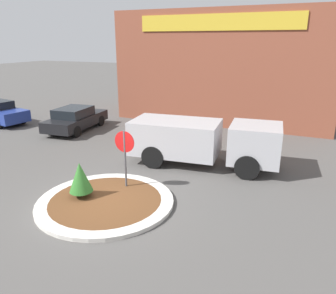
% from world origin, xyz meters
% --- Properties ---
extents(ground_plane, '(120.00, 120.00, 0.00)m').
position_xyz_m(ground_plane, '(0.00, 0.00, 0.00)').
color(ground_plane, '#514F4C').
extents(traffic_island, '(4.42, 4.42, 0.13)m').
position_xyz_m(traffic_island, '(0.00, 0.00, 0.06)').
color(traffic_island, beige).
rests_on(traffic_island, ground_plane).
extents(stop_sign, '(0.75, 0.07, 2.16)m').
position_xyz_m(stop_sign, '(0.07, 1.19, 1.50)').
color(stop_sign, '#4C4C51').
rests_on(stop_sign, ground_plane).
extents(island_shrub, '(0.77, 0.77, 1.19)m').
position_xyz_m(island_shrub, '(-0.85, -0.12, 0.82)').
color(island_shrub, brown).
rests_on(island_shrub, traffic_island).
extents(utility_truck, '(6.30, 2.71, 1.91)m').
position_xyz_m(utility_truck, '(1.74, 4.59, 1.11)').
color(utility_truck, '#B2B2B7').
rests_on(utility_truck, ground_plane).
extents(storefront_building, '(13.39, 6.07, 6.83)m').
position_xyz_m(storefront_building, '(0.35, 13.97, 3.42)').
color(storefront_building, brown).
rests_on(storefront_building, ground_plane).
extents(parked_sedan_black, '(2.26, 4.52, 1.37)m').
position_xyz_m(parked_sedan_black, '(-6.78, 6.97, 0.69)').
color(parked_sedan_black, black).
rests_on(parked_sedan_black, ground_plane).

